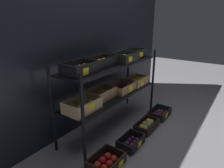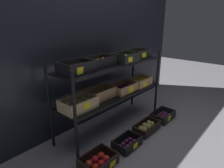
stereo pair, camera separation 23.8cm
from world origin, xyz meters
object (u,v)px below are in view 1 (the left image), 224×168
(crate_ground_plum, at_px, (131,142))
(crate_ground_right_plum, at_px, (160,114))
(crate_ground_apple_red, at_px, (106,162))
(crate_ground_pear, at_px, (147,125))
(display_rack, at_px, (112,80))

(crate_ground_plum, height_order, crate_ground_right_plum, crate_ground_right_plum)
(crate_ground_apple_red, height_order, crate_ground_right_plum, same)
(crate_ground_apple_red, height_order, crate_ground_pear, crate_ground_apple_red)
(crate_ground_pear, bearing_deg, crate_ground_plum, -178.74)
(crate_ground_right_plum, bearing_deg, crate_ground_plum, -179.59)
(crate_ground_plum, xyz_separation_m, crate_ground_pear, (0.42, 0.01, 0.01))
(crate_ground_apple_red, relative_size, crate_ground_right_plum, 0.95)
(crate_ground_apple_red, xyz_separation_m, crate_ground_right_plum, (1.28, -0.03, -0.00))
(crate_ground_apple_red, xyz_separation_m, crate_ground_plum, (0.42, -0.03, -0.00))
(crate_ground_plum, bearing_deg, crate_ground_apple_red, 175.64)
(crate_ground_apple_red, bearing_deg, crate_ground_pear, -1.56)
(crate_ground_plum, height_order, crate_ground_pear, crate_ground_pear)
(crate_ground_apple_red, distance_m, crate_ground_plum, 0.43)
(display_rack, distance_m, crate_ground_apple_red, 0.95)
(display_rack, bearing_deg, crate_ground_apple_red, -148.86)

